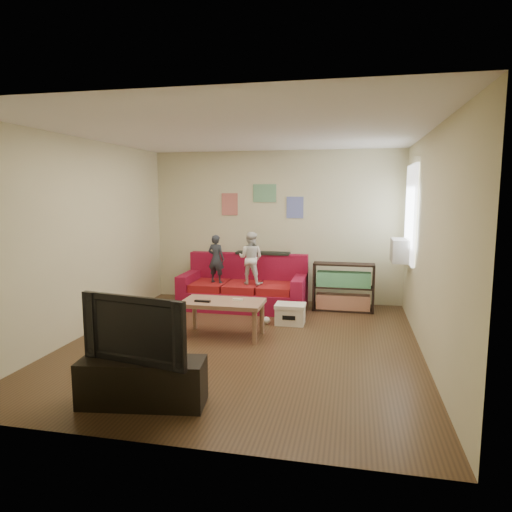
% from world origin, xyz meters
% --- Properties ---
extents(room_shell, '(4.52, 5.02, 2.72)m').
position_xyz_m(room_shell, '(0.00, 0.00, 1.35)').
color(room_shell, '#513821').
rests_on(room_shell, ground).
extents(sofa, '(2.11, 0.97, 0.93)m').
position_xyz_m(sofa, '(-0.43, 1.88, 0.31)').
color(sofa, maroon).
rests_on(sofa, ground).
extents(child_a, '(0.33, 0.25, 0.82)m').
position_xyz_m(child_a, '(-0.88, 1.70, 0.85)').
color(child_a, '#282C34').
rests_on(child_a, sofa).
extents(child_b, '(0.47, 0.39, 0.88)m').
position_xyz_m(child_b, '(-0.28, 1.70, 0.88)').
color(child_b, white).
rests_on(child_b, sofa).
extents(coffee_table, '(1.11, 0.61, 0.50)m').
position_xyz_m(coffee_table, '(-0.35, 0.24, 0.43)').
color(coffee_table, '#9C7056').
rests_on(coffee_table, ground).
extents(remote, '(0.22, 0.07, 0.02)m').
position_xyz_m(remote, '(-0.60, 0.12, 0.51)').
color(remote, black).
rests_on(remote, coffee_table).
extents(game_controller, '(0.13, 0.05, 0.03)m').
position_xyz_m(game_controller, '(-0.15, 0.29, 0.51)').
color(game_controller, white).
rests_on(game_controller, coffee_table).
extents(bookshelf, '(1.00, 0.30, 0.80)m').
position_xyz_m(bookshelf, '(1.24, 1.98, 0.36)').
color(bookshelf, black).
rests_on(bookshelf, ground).
extents(window, '(0.04, 1.08, 1.48)m').
position_xyz_m(window, '(2.22, 1.65, 1.64)').
color(window, white).
rests_on(window, room_shell).
extents(ac_unit, '(0.28, 0.55, 0.35)m').
position_xyz_m(ac_unit, '(2.10, 1.65, 1.08)').
color(ac_unit, '#B7B2A3').
rests_on(ac_unit, window).
extents(artwork_left, '(0.30, 0.01, 0.40)m').
position_xyz_m(artwork_left, '(-0.85, 2.48, 1.75)').
color(artwork_left, '#D87266').
rests_on(artwork_left, room_shell).
extents(artwork_center, '(0.42, 0.01, 0.32)m').
position_xyz_m(artwork_center, '(-0.20, 2.48, 1.95)').
color(artwork_center, '#72B27F').
rests_on(artwork_center, room_shell).
extents(artwork_right, '(0.30, 0.01, 0.38)m').
position_xyz_m(artwork_right, '(0.35, 2.48, 1.70)').
color(artwork_right, '#727FCC').
rests_on(artwork_right, room_shell).
extents(file_box, '(0.45, 0.34, 0.31)m').
position_xyz_m(file_box, '(0.48, 1.01, 0.16)').
color(file_box, white).
rests_on(file_box, ground).
extents(tv_stand, '(1.21, 0.54, 0.44)m').
position_xyz_m(tv_stand, '(-0.51, -1.89, 0.22)').
color(tv_stand, black).
rests_on(tv_stand, ground).
extents(television, '(1.09, 0.34, 0.63)m').
position_xyz_m(television, '(-0.51, -1.89, 0.75)').
color(television, black).
rests_on(television, tv_stand).
extents(tissue, '(0.12, 0.12, 0.11)m').
position_xyz_m(tissue, '(0.13, 0.94, 0.06)').
color(tissue, white).
rests_on(tissue, ground).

